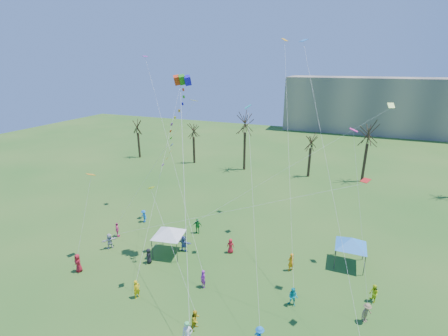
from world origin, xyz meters
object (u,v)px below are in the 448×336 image
at_px(big_box_kite, 176,130).
at_px(canopy_tent_white, 169,231).
at_px(canopy_tent_blue, 352,242).
at_px(hero_kite_flyer, 187,335).
at_px(distant_building, 398,106).

bearing_deg(big_box_kite, canopy_tent_white, 170.25).
relative_size(canopy_tent_white, canopy_tent_blue, 1.01).
relative_size(hero_kite_flyer, canopy_tent_blue, 0.52).
height_order(big_box_kite, canopy_tent_white, big_box_kite).
relative_size(hero_kite_flyer, canopy_tent_white, 0.52).
bearing_deg(big_box_kite, hero_kite_flyer, -59.08).
distance_m(hero_kite_flyer, big_box_kite, 16.01).
xyz_separation_m(hero_kite_flyer, canopy_tent_white, (-7.05, 9.34, 1.54)).
distance_m(hero_kite_flyer, canopy_tent_white, 11.80).
bearing_deg(canopy_tent_white, big_box_kite, -9.75).
bearing_deg(canopy_tent_blue, big_box_kite, -162.16).
xyz_separation_m(big_box_kite, canopy_tent_white, (-1.62, 0.28, -10.51)).
relative_size(distant_building, hero_kite_flyer, 29.24).
bearing_deg(canopy_tent_white, canopy_tent_blue, 15.39).
bearing_deg(distant_building, big_box_kite, -109.46).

